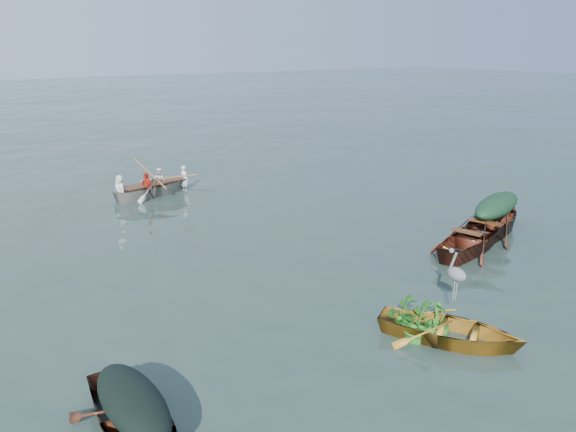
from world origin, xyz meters
name	(u,v)px	position (x,y,z in m)	size (l,w,h in m)	color
ground	(361,267)	(0.00, 0.00, 0.00)	(140.00, 140.00, 0.00)	#2F423A
yellow_dinghy	(449,341)	(-0.70, -3.32, 0.00)	(1.28, 2.96, 0.78)	#B56C23
green_tarp_boat	(494,233)	(4.38, 0.06, 0.00)	(1.37, 4.41, 1.03)	#512413
open_wooden_boat	(473,249)	(3.01, -0.49, 0.00)	(1.28, 4.11, 0.94)	brown
rowed_boat	(154,196)	(-2.10, 8.11, 0.00)	(1.13, 3.77, 0.87)	beige
dark_tarp_cover	(132,398)	(-5.89, -3.05, 0.61)	(0.69, 1.85, 0.40)	black
green_tarp_cover	(497,204)	(4.38, 0.06, 0.77)	(0.75, 2.42, 0.52)	#193D23
thwart_benches	(475,230)	(3.01, -0.49, 0.49)	(0.77, 2.06, 0.04)	#4C2911
heron	(456,282)	(-0.27, -2.96, 0.85)	(0.28, 0.40, 0.92)	gray
dinghy_weeds	(419,297)	(-0.99, -2.85, 0.69)	(0.70, 0.90, 0.60)	#1B5E18
rowers	(153,171)	(-2.10, 8.11, 0.81)	(1.02, 2.64, 0.76)	silver
oars	(153,182)	(-2.10, 8.11, 0.46)	(2.60, 0.60, 0.06)	olive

